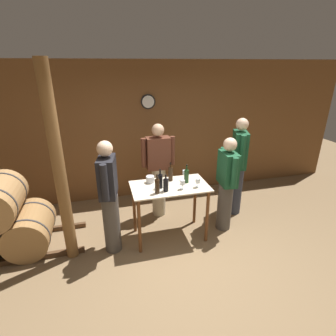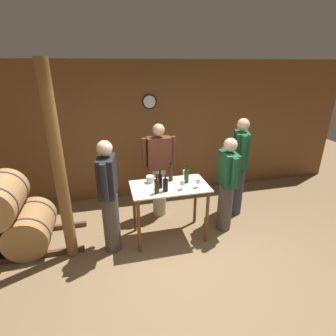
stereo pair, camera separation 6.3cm
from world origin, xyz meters
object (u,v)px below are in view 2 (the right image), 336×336
at_px(wine_bottle_left, 160,181).
at_px(person_visitor_bearded, 227,184).
at_px(wine_bottle_center, 165,185).
at_px(wine_glass_near_center, 184,173).
at_px(wine_bottle_far_left, 157,186).
at_px(wine_glass_near_right, 198,181).
at_px(wine_bottle_far_right, 187,176).
at_px(wooden_post, 59,169).
at_px(wine_glass_near_left, 182,183).
at_px(person_visitor_with_scarf, 159,169).
at_px(ice_bucket, 150,179).
at_px(person_visitor_near_door, 109,196).
at_px(wine_bottle_right, 171,173).
at_px(person_host, 239,166).

xyz_separation_m(wine_bottle_left, person_visitor_bearded, (1.10, 0.02, -0.18)).
distance_m(wine_bottle_center, wine_glass_near_center, 0.49).
relative_size(wine_bottle_far_left, wine_glass_near_right, 2.11).
relative_size(wine_bottle_far_right, wine_glass_near_right, 2.16).
height_order(wooden_post, person_visitor_bearded, wooden_post).
relative_size(wine_bottle_far_left, wine_glass_near_left, 2.06).
bearing_deg(person_visitor_bearded, wine_glass_near_left, -169.41).
bearing_deg(wine_bottle_far_left, wine_bottle_left, 62.70).
distance_m(wine_bottle_far_right, person_visitor_with_scarf, 0.73).
height_order(ice_bucket, person_visitor_bearded, person_visitor_bearded).
relative_size(wine_bottle_center, person_visitor_bearded, 0.16).
bearing_deg(ice_bucket, wooden_post, -167.49).
height_order(wine_bottle_far_right, wine_glass_near_right, wine_bottle_far_right).
bearing_deg(wine_bottle_center, person_visitor_bearded, 7.97).
bearing_deg(ice_bucket, wine_bottle_left, -64.04).
bearing_deg(person_visitor_near_door, person_visitor_bearded, 2.85).
height_order(wine_bottle_center, wine_bottle_right, wine_bottle_right).
distance_m(wine_glass_near_center, wine_glass_near_right, 0.33).
relative_size(wine_bottle_far_left, person_visitor_bearded, 0.18).
xyz_separation_m(wine_bottle_far_left, wine_bottle_left, (0.08, 0.16, -0.00)).
bearing_deg(person_visitor_near_door, ice_bucket, 24.41).
xyz_separation_m(wine_glass_near_right, ice_bucket, (-0.65, 0.34, -0.05)).
bearing_deg(person_host, wooden_post, -170.20).
relative_size(wine_bottle_center, person_host, 0.14).
distance_m(wine_bottle_right, person_visitor_near_door, 1.01).
height_order(wine_bottle_left, wine_glass_near_right, wine_bottle_left).
bearing_deg(person_visitor_with_scarf, person_visitor_bearded, -36.84).
distance_m(wine_bottle_far_left, person_host, 1.71).
distance_m(wine_bottle_far_right, person_host, 1.14).
bearing_deg(wine_glass_near_right, wine_bottle_right, 134.74).
relative_size(wine_glass_near_center, person_visitor_with_scarf, 0.09).
relative_size(wine_bottle_left, wine_bottle_center, 1.17).
bearing_deg(wooden_post, wine_glass_near_center, 7.77).
bearing_deg(wine_bottle_center, wine_glass_near_center, 39.45).
distance_m(wine_glass_near_left, wine_glass_near_right, 0.24).
height_order(wine_bottle_far_left, wine_glass_near_right, wine_bottle_far_left).
bearing_deg(wine_glass_near_center, wine_bottle_center, -140.55).
bearing_deg(wooden_post, wine_glass_near_left, -2.55).
bearing_deg(person_visitor_near_door, wine_bottle_far_right, 7.26).
bearing_deg(wooden_post, wine_bottle_center, -2.93).
bearing_deg(ice_bucket, wine_bottle_right, -1.92).
bearing_deg(wine_bottle_far_right, wine_bottle_far_left, -154.97).
height_order(wooden_post, wine_glass_near_center, wooden_post).
bearing_deg(wine_bottle_right, wine_glass_near_right, -45.26).
distance_m(wooden_post, wine_bottle_far_left, 1.31).
bearing_deg(wine_glass_near_center, wine_bottle_far_left, -145.88).
bearing_deg(wine_bottle_far_left, wine_glass_near_right, 3.69).
relative_size(wooden_post, wine_bottle_far_left, 9.26).
xyz_separation_m(wine_bottle_far_right, wine_glass_near_right, (0.11, -0.20, -0.01)).
distance_m(ice_bucket, person_visitor_bearded, 1.23).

